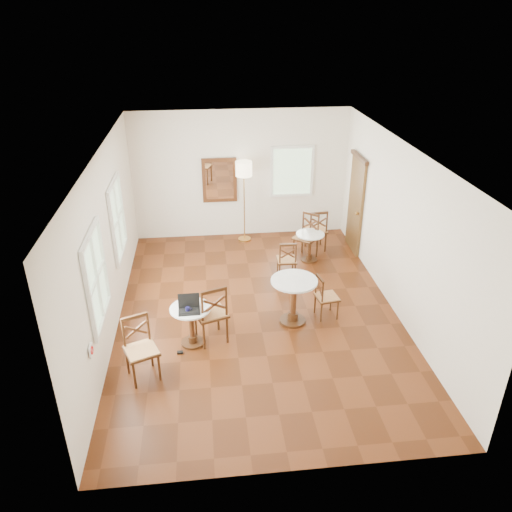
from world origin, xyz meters
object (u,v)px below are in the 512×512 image
Objects in this scene: cafe_table_near at (191,322)px; mouse at (197,304)px; cafe_table_back at (310,244)px; chair_back_b at (306,237)px; floor_lamp at (244,174)px; chair_back_a at (316,230)px; cafe_table_mid at (294,296)px; chair_mid_a at (287,260)px; water_glass at (182,302)px; chair_mid_b at (326,297)px; power_adapter at (180,352)px; chair_near_b at (141,349)px; navy_mug at (188,309)px; laptop at (189,307)px; chair_near_a at (211,313)px.

mouse is at bearing 34.53° from cafe_table_near.
chair_back_b is (-0.04, 0.17, 0.10)m from cafe_table_back.
chair_back_b is 0.52× the size of floor_lamp.
chair_back_a is at bearing 92.20° from chair_back_b.
chair_back_b is at bearing 73.44° from cafe_table_mid.
chair_mid_a is 0.44× the size of floor_lamp.
cafe_table_near is 2.77m from chair_mid_a.
chair_back_b is at bearing -122.10° from chair_mid_a.
cafe_table_back is at bearing -129.78° from chair_mid_a.
chair_back_a is (0.89, 1.26, 0.07)m from chair_mid_a.
floor_lamp reaches higher than water_glass.
cafe_table_near is at bearing -107.18° from floor_lamp.
cafe_table_mid reaches higher than chair_mid_b.
chair_back_b reaches higher than cafe_table_back.
floor_lamp is 4.73m from power_adapter.
floor_lamp is 4.17m from water_glass.
chair_back_b is 10.78× the size of mouse.
chair_mid_a is (2.64, 2.73, -0.07)m from chair_near_b.
power_adapter is at bearing -101.76° from water_glass.
water_glass is (-1.35, -3.85, -0.87)m from floor_lamp.
laptop is at bearing 67.55° from navy_mug.
cafe_table_back is 3.75m from water_glass.
floor_lamp is at bearing -178.51° from chair_back_b.
chair_mid_b is at bearing 15.38° from navy_mug.
laptop is at bearing -107.13° from floor_lamp.
chair_near_b reaches higher than chair_mid_b.
chair_mid_a is at bearing 42.87° from water_glass.
chair_mid_a is 0.86× the size of chair_back_a.
chair_back_b is at bearing -146.34° from chair_near_a.
chair_near_a is at bearing 52.18° from chair_mid_a.
chair_mid_b is at bearing -71.54° from floor_lamp.
cafe_table_back is (0.77, 2.29, -0.13)m from cafe_table_mid.
cafe_table_mid is 1.32× the size of cafe_table_back.
navy_mug is at bearing -162.88° from cafe_table_mid.
water_glass reaches higher than power_adapter.
laptop reaches higher than navy_mug.
mouse is at bearing 52.61° from navy_mug.
floor_lamp is 4.36m from navy_mug.
mouse is 1.00× the size of water_glass.
chair_back_a is at bearing 48.78° from laptop.
floor_lamp reaches higher than cafe_table_near.
chair_near_b is (-0.73, -0.72, 0.06)m from cafe_table_near.
cafe_table_near is 6.76× the size of navy_mug.
laptop is (-1.93, -2.07, 0.34)m from chair_mid_a.
chair_mid_a is 8.12× the size of navy_mug.
chair_near_b reaches higher than cafe_table_near.
laptop is at bearing 48.39° from chair_mid_a.
chair_mid_b is 8.81× the size of power_adapter.
cafe_table_near is 7.53× the size of mouse.
chair_mid_a is 1.02× the size of chair_mid_b.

